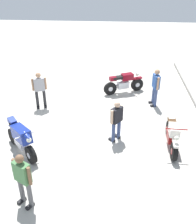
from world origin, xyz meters
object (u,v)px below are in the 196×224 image
person_in_green_shirt (23,177)px  person_in_black_shirt (117,119)px  person_in_gray_shirt (40,88)px  motorcycle_blue_sportbike (21,138)px  person_in_blue_shirt (156,85)px  motorcycle_cream_vintage (172,135)px  motorcycle_maroon_cruiser (124,83)px

person_in_green_shirt → person_in_black_shirt: 3.92m
person_in_gray_shirt → person_in_green_shirt: person_in_green_shirt is taller
motorcycle_blue_sportbike → person_in_blue_shirt: 6.17m
person_in_gray_shirt → person_in_blue_shirt: 5.07m
motorcycle_cream_vintage → person_in_blue_shirt: (-3.10, -0.27, 0.49)m
person_in_gray_shirt → person_in_green_shirt: 5.49m
motorcycle_maroon_cruiser → person_in_black_shirt: size_ratio=1.24×
motorcycle_maroon_cruiser → person_in_green_shirt: size_ratio=1.19×
motorcycle_maroon_cruiser → person_in_gray_shirt: size_ratio=1.20×
motorcycle_blue_sportbike → motorcycle_cream_vintage: size_ratio=0.81×
person_in_gray_shirt → person_in_blue_shirt: size_ratio=0.96×
person_in_black_shirt → motorcycle_blue_sportbike: bearing=55.2°
motorcycle_blue_sportbike → motorcycle_cream_vintage: bearing=55.7°
person_in_green_shirt → person_in_gray_shirt: bearing=-138.9°
motorcycle_blue_sportbike → person_in_gray_shirt: (-3.23, -0.19, 0.33)m
person_in_blue_shirt → person_in_black_shirt: 3.30m
person_in_gray_shirt → person_in_blue_shirt: bearing=78.3°
motorcycle_cream_vintage → person_in_green_shirt: bearing=-54.3°
person_in_gray_shirt → person_in_blue_shirt: person_in_blue_shirt is taller
person_in_gray_shirt → person_in_black_shirt: 4.06m
motorcycle_blue_sportbike → person_in_gray_shirt: 3.26m
person_in_green_shirt → motorcycle_maroon_cruiser: bearing=-169.9°
person_in_gray_shirt → person_in_blue_shirt: (-0.56, 5.04, 0.05)m
person_in_blue_shirt → person_in_black_shirt: (2.83, -1.68, -0.09)m
motorcycle_maroon_cruiser → motorcycle_blue_sportbike: bearing=-148.8°
motorcycle_cream_vintage → person_in_black_shirt: (-0.27, -1.94, 0.40)m
motorcycle_maroon_cruiser → person_in_green_shirt: (7.15, -2.68, 0.42)m
person_in_black_shirt → motorcycle_cream_vintage: bearing=-149.5°
person_in_gray_shirt → person_in_black_shirt: person_in_gray_shirt is taller
motorcycle_maroon_cruiser → person_in_blue_shirt: bearing=-65.1°
motorcycle_maroon_cruiser → motorcycle_cream_vintage: 4.59m
motorcycle_blue_sportbike → person_in_gray_shirt: size_ratio=0.97×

